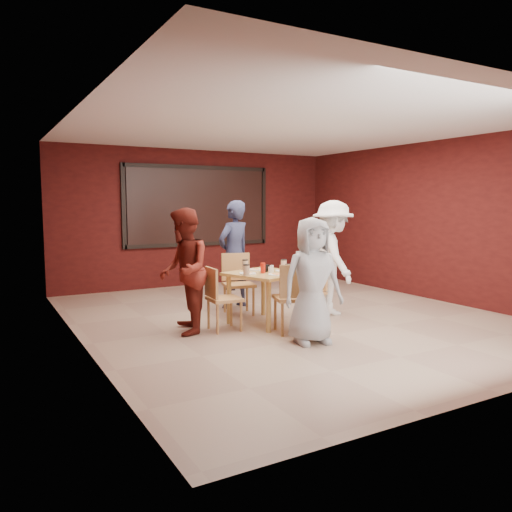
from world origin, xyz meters
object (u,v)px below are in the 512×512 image
chair_right (315,288)px  diner_front (312,281)px  dining_table (266,278)px  chair_front (294,294)px  chair_left (219,295)px  diner_right (333,258)px  chair_back (238,280)px  diner_left (184,271)px  diner_back (234,254)px

chair_right → diner_front: diner_front is taller
diner_front → dining_table: bearing=99.9°
chair_front → chair_left: chair_front is taller
diner_front → diner_right: bearing=54.5°
chair_back → diner_front: size_ratio=0.60×
diner_front → diner_left: diner_left is taller
diner_right → dining_table: bearing=108.5°
chair_back → diner_left: size_ratio=0.56×
chair_left → diner_front: bearing=-55.6°
diner_back → diner_left: diner_back is taller
chair_right → diner_front: size_ratio=0.50×
diner_left → diner_right: bearing=107.9°
diner_front → diner_back: diner_back is taller
chair_back → diner_right: size_ratio=0.53×
diner_left → chair_right: bearing=106.2°
chair_front → diner_back: (0.09, 1.90, 0.35)m
chair_left → diner_right: (1.98, 0.10, 0.39)m
chair_left → diner_right: bearing=2.9°
dining_table → chair_back: bearing=93.8°
chair_front → chair_right: chair_front is taller
chair_left → diner_back: 1.59m
dining_table → diner_back: (0.11, 1.21, 0.23)m
diner_back → chair_back: bearing=51.3°
diner_left → diner_front: bearing=63.2°
chair_back → diner_right: bearing=-30.3°
diner_left → chair_back: bearing=140.2°
diner_front → diner_back: 2.36m
chair_back → chair_right: size_ratio=1.20×
chair_front → diner_left: diner_left is taller
chair_left → chair_front: bearing=-39.3°
chair_right → diner_back: diner_back is taller
chair_front → diner_left: 1.47m
diner_back → chair_front: bearing=68.7°
dining_table → diner_back: 1.23m
chair_front → diner_back: bearing=87.3°
chair_front → chair_back: chair_front is taller
chair_right → chair_left: bearing=-178.4°
chair_left → chair_back: bearing=49.9°
chair_back → diner_back: 0.58m
chair_right → diner_right: 0.58m
chair_left → diner_back: bearing=55.7°
chair_right → dining_table: bearing=178.7°
diner_right → diner_front: bearing=150.4°
chair_left → diner_left: bearing=165.7°
diner_front → chair_right: bearing=63.2°
chair_back → diner_left: bearing=-148.0°
dining_table → chair_left: (-0.76, -0.06, -0.16)m
diner_left → chair_left: bearing=93.9°
chair_front → chair_back: size_ratio=1.01×
dining_table → diner_front: (-0.02, -1.14, 0.13)m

